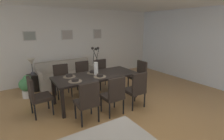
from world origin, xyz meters
name	(u,v)px	position (x,y,z in m)	size (l,w,h in m)	color
ground_plane	(120,114)	(0.00, 0.00, 0.00)	(9.00, 9.00, 0.00)	#A87A47
back_wall_panel	(70,45)	(0.00, 3.25, 1.30)	(9.00, 0.10, 2.60)	silver
side_window_wall	(200,46)	(3.65, 0.40, 1.30)	(0.10, 6.30, 2.60)	white
dining_table	(96,77)	(-0.12, 0.96, 0.67)	(2.20, 0.93, 0.74)	black
dining_chair_near_left	(88,100)	(-0.76, 0.10, 0.51)	(0.45, 0.45, 0.92)	black
dining_chair_near_right	(62,79)	(-0.80, 1.81, 0.51)	(0.47, 0.47, 0.92)	black
dining_chair_far_left	(114,94)	(-0.12, 0.08, 0.51)	(0.44, 0.44, 0.92)	black
dining_chair_far_right	(84,75)	(-0.10, 1.85, 0.51)	(0.44, 0.44, 0.92)	black
dining_chair_mid_left	(136,88)	(0.54, 0.08, 0.51)	(0.44, 0.44, 0.92)	black
dining_chair_mid_right	(102,72)	(0.52, 1.80, 0.51)	(0.45, 0.45, 0.92)	black
dining_chair_head_west	(37,95)	(-1.60, 0.97, 0.51)	(0.46, 0.46, 0.92)	black
dining_chair_head_east	(139,74)	(1.41, 0.98, 0.51)	(0.45, 0.45, 0.92)	black
centerpiece_vase	(96,64)	(-0.12, 0.96, 1.02)	(0.21, 0.23, 0.73)	white
placemat_near_left	(75,81)	(-0.78, 0.75, 0.74)	(0.32, 0.32, 0.01)	#7F705B
bowl_near_left	(75,80)	(-0.78, 0.75, 0.78)	(0.17, 0.17, 0.07)	#2D2826
placemat_near_right	(69,77)	(-0.78, 1.17, 0.74)	(0.32, 0.32, 0.01)	#7F705B
bowl_near_right	(69,75)	(-0.78, 1.17, 0.78)	(0.17, 0.17, 0.07)	#2D2826
placemat_far_left	(100,77)	(-0.12, 0.75, 0.74)	(0.32, 0.32, 0.01)	#7F705B
bowl_far_left	(100,75)	(-0.12, 0.75, 0.78)	(0.17, 0.17, 0.07)	#2D2826
placemat_far_right	(93,73)	(-0.12, 1.17, 0.74)	(0.32, 0.32, 0.01)	#7F705B
bowl_far_right	(93,72)	(-0.12, 1.17, 0.78)	(0.17, 0.17, 0.07)	#2D2826
sofa	(67,76)	(-0.40, 2.70, 0.28)	(1.88, 0.84, 0.80)	#A89E8E
side_table	(34,83)	(-1.45, 2.67, 0.26)	(0.36, 0.36, 0.52)	black
table_lamp	(32,63)	(-1.45, 2.67, 0.89)	(0.22, 0.22, 0.51)	#4C4C51
framed_picture_left	(30,36)	(-1.35, 3.18, 1.68)	(0.39, 0.03, 0.30)	#B2ADA3
framed_picture_center	(67,35)	(-0.12, 3.18, 1.68)	(0.41, 0.03, 0.34)	#B2ADA3
framed_picture_right	(98,34)	(1.12, 3.18, 1.68)	(0.34, 0.03, 0.36)	#B2ADA3
potted_plant	(26,85)	(-1.71, 2.19, 0.37)	(0.36, 0.36, 0.67)	silver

